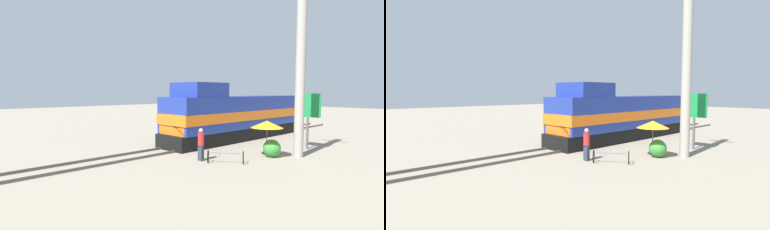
# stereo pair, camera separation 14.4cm
# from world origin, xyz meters

# --- Properties ---
(ground_plane) EXTENTS (120.00, 120.00, 0.00)m
(ground_plane) POSITION_xyz_m (0.00, 0.00, 0.00)
(ground_plane) COLOR gray
(rail_near) EXTENTS (0.08, 37.16, 0.15)m
(rail_near) POSITION_xyz_m (-0.72, 0.00, 0.07)
(rail_near) COLOR #4C4742
(rail_near) RESTS_ON ground_plane
(rail_far) EXTENTS (0.08, 37.16, 0.15)m
(rail_far) POSITION_xyz_m (0.72, 0.00, 0.07)
(rail_far) COLOR #4C4742
(rail_far) RESTS_ON ground_plane
(locomotive) EXTENTS (2.96, 14.39, 4.42)m
(locomotive) POSITION_xyz_m (0.00, 3.37, 1.87)
(locomotive) COLOR black
(locomotive) RESTS_ON ground_plane
(utility_pole) EXTENTS (1.80, 0.55, 10.67)m
(utility_pole) POSITION_xyz_m (6.63, 1.00, 5.37)
(utility_pole) COLOR #9E998E
(utility_pole) RESTS_ON ground_plane
(vendor_umbrella) EXTENTS (1.84, 1.84, 2.13)m
(vendor_umbrella) POSITION_xyz_m (5.41, -0.45, 1.92)
(vendor_umbrella) COLOR #4C4C4C
(vendor_umbrella) RESTS_ON ground_plane
(billboard_sign) EXTENTS (1.67, 0.12, 3.68)m
(billboard_sign) POSITION_xyz_m (5.89, 3.68, 2.67)
(billboard_sign) COLOR #595959
(billboard_sign) RESTS_ON ground_plane
(shrub_cluster) EXTENTS (1.03, 1.03, 1.03)m
(shrub_cluster) POSITION_xyz_m (5.58, -0.16, 0.51)
(shrub_cluster) COLOR #388C38
(shrub_cluster) RESTS_ON ground_plane
(person_bystander) EXTENTS (0.34, 0.34, 1.80)m
(person_bystander) POSITION_xyz_m (3.38, -3.81, 0.98)
(person_bystander) COLOR #2D3347
(person_bystander) RESTS_ON ground_plane
(bicycle) EXTENTS (1.93, 1.71, 0.68)m
(bicycle) POSITION_xyz_m (4.70, -3.29, 0.35)
(bicycle) COLOR black
(bicycle) RESTS_ON ground_plane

